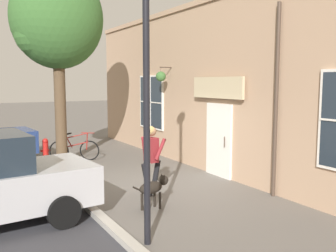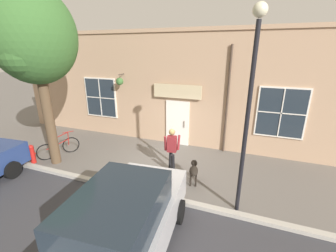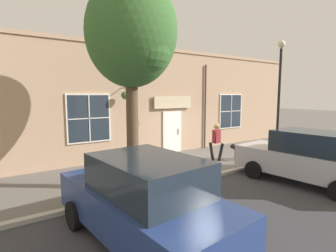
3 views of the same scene
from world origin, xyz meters
name	(u,v)px [view 3 (image 3 of 3)]	position (x,y,z in m)	size (l,w,h in m)	color
ground_plane	(202,161)	(0.00, 0.00, 0.00)	(90.00, 90.00, 0.00)	#66605B
storefront_facade	(171,101)	(-2.34, -0.01, 2.58)	(0.95, 18.00, 5.16)	tan
pedestrian_walking	(216,138)	(0.34, 0.54, 1.00)	(0.66, 0.55, 1.67)	black
dog_on_leash	(238,149)	(0.78, 1.48, 0.47)	(0.98, 0.40, 0.71)	black
street_tree_by_curb	(133,36)	(1.40, -4.03, 4.62)	(2.94, 2.64, 6.36)	brown
leaning_bicycle	(117,174)	(0.80, -4.38, 0.38)	(1.55, 0.87, 1.01)	black
parked_car_nearest_curb	(143,200)	(4.21, -5.28, 0.88)	(4.44, 2.22, 1.75)	navy
parked_car_mid_block	(307,157)	(4.19, 0.85, 0.88)	(4.44, 2.22, 1.75)	#B7B7BC
street_lamp	(280,84)	(1.69, 2.98, 3.39)	(0.32, 0.32, 5.25)	black
fire_hydrant	(113,183)	(1.68, -4.86, 0.40)	(0.34, 0.20, 0.77)	red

